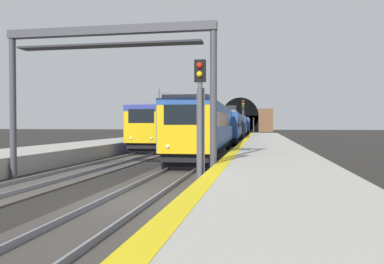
% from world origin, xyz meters
% --- Properties ---
extents(ground_plane, '(320.00, 320.00, 0.00)m').
position_xyz_m(ground_plane, '(0.00, 0.00, 0.00)').
color(ground_plane, '#282623').
extents(platform_right, '(112.00, 4.42, 0.91)m').
position_xyz_m(platform_right, '(0.00, -4.43, 0.46)').
color(platform_right, '#ADA89E').
rests_on(platform_right, ground_plane).
extents(platform_right_edge_strip, '(112.00, 0.50, 0.01)m').
position_xyz_m(platform_right_edge_strip, '(0.00, -2.47, 0.91)').
color(platform_right_edge_strip, yellow).
rests_on(platform_right_edge_strip, platform_right).
extents(track_main_line, '(160.00, 3.12, 0.21)m').
position_xyz_m(track_main_line, '(0.00, 0.00, 0.04)').
color(track_main_line, '#423D38').
rests_on(track_main_line, ground_plane).
extents(train_main_approaching, '(82.66, 3.21, 4.76)m').
position_xyz_m(train_main_approaching, '(47.75, -0.00, 2.22)').
color(train_main_approaching, '#264C99').
rests_on(train_main_approaching, ground_plane).
extents(train_adjacent_platform, '(38.70, 2.97, 4.97)m').
position_xyz_m(train_adjacent_platform, '(35.30, 4.86, 2.33)').
color(train_adjacent_platform, navy).
rests_on(train_adjacent_platform, ground_plane).
extents(railway_signal_near, '(0.39, 0.38, 4.58)m').
position_xyz_m(railway_signal_near, '(1.60, -1.85, 2.72)').
color(railway_signal_near, '#4C4C54').
rests_on(railway_signal_near, ground_plane).
extents(railway_signal_mid, '(0.39, 0.38, 5.28)m').
position_xyz_m(railway_signal_mid, '(34.20, -1.85, 3.19)').
color(railway_signal_mid, '#38383D').
rests_on(railway_signal_mid, ground_plane).
extents(railway_signal_far, '(0.39, 0.38, 4.33)m').
position_xyz_m(railway_signal_far, '(100.74, -1.85, 2.58)').
color(railway_signal_far, '#4C4C54').
rests_on(railway_signal_far, ground_plane).
extents(overhead_signal_gantry, '(0.70, 9.18, 6.50)m').
position_xyz_m(overhead_signal_gantry, '(3.92, 2.43, 5.00)').
color(overhead_signal_gantry, '#3F3F47').
rests_on(overhead_signal_gantry, ground_plane).
extents(tunnel_portal, '(2.28, 20.14, 11.28)m').
position_xyz_m(tunnel_portal, '(109.27, 2.43, 3.65)').
color(tunnel_portal, brown).
rests_on(tunnel_portal, ground_plane).
extents(catenary_mast_near, '(0.22, 2.02, 7.97)m').
position_xyz_m(catenary_mast_near, '(47.17, 11.87, 4.09)').
color(catenary_mast_near, '#595B60').
rests_on(catenary_mast_near, ground_plane).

